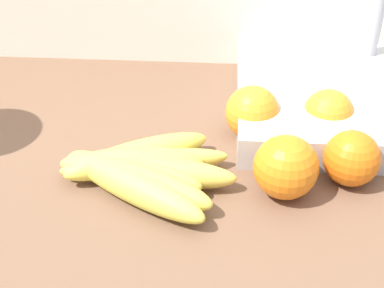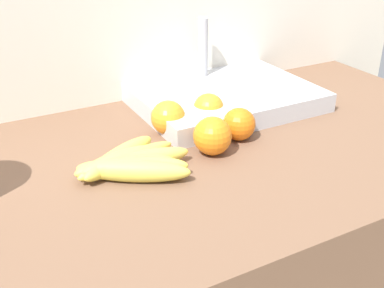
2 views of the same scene
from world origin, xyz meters
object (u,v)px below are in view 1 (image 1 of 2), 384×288
Objects in this scene: orange_back_right at (328,114)px; orange_far_right at (352,158)px; orange_back_left at (252,112)px; orange_right at (286,167)px; sink_basin at (380,98)px; banana_bunch at (138,171)px.

orange_far_right is (0.01, -0.10, -0.00)m from orange_back_right.
orange_back_left is 0.14m from orange_far_right.
orange_back_left is at bearing -176.62° from orange_back_right.
orange_right is at bearing -117.21° from orange_back_right.
orange_right is 0.24m from sink_basin.
orange_back_left is at bearing -157.76° from sink_basin.
orange_right is 1.11× the size of orange_far_right.
orange_back_left reaches higher than orange_back_right.
orange_back_right is (0.23, 0.12, 0.01)m from banana_bunch.
orange_right is at bearing -1.27° from banana_bunch.
sink_basin is at bearing 67.20° from orange_far_right.
orange_back_left is 1.08× the size of orange_far_right.
orange_right is 0.14m from orange_back_right.
sink_basin is at bearing 31.00° from banana_bunch.
sink_basin is (0.07, 0.16, -0.01)m from orange_far_right.
banana_bunch is at bearing 178.73° from orange_right.
orange_right is 1.10× the size of orange_back_right.
banana_bunch is 0.25m from orange_far_right.
orange_back_left is 1.07× the size of orange_back_right.
orange_right is (0.17, -0.00, 0.02)m from banana_bunch.
orange_back_left reaches higher than banana_bunch.
orange_back_left is at bearing 106.18° from orange_right.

